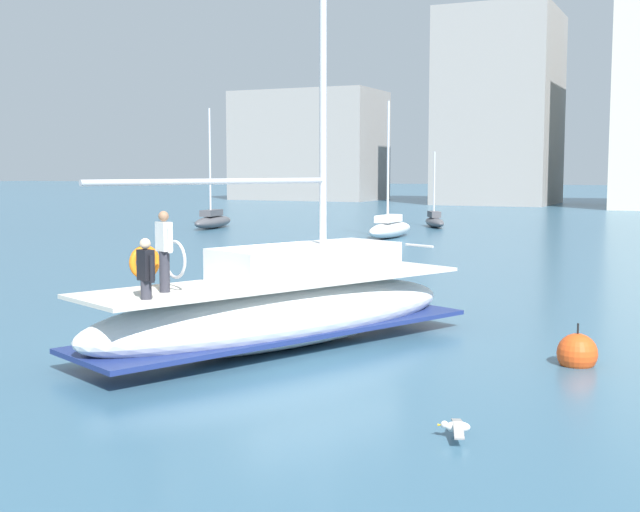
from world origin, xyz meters
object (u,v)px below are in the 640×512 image
object	(u,v)px
moored_catamaran	(213,220)
mooring_buoy	(577,353)
main_sailboat	(284,305)
moored_cutter_right	(435,221)
seagull	(456,426)
moored_sloop_near	(390,227)

from	to	relation	value
moored_catamaran	mooring_buoy	world-z (taller)	moored_catamaran
main_sailboat	moored_catamaran	world-z (taller)	main_sailboat
main_sailboat	mooring_buoy	xyz separation A→B (m)	(6.05, 0.82, -0.66)
moored_catamaran	mooring_buoy	xyz separation A→B (m)	(27.11, -30.15, -0.32)
moored_cutter_right	seagull	bearing A→B (deg)	-72.67
mooring_buoy	moored_catamaran	bearing A→B (deg)	131.97
main_sailboat	moored_sloop_near	bearing A→B (deg)	105.48
seagull	main_sailboat	bearing A→B (deg)	138.11
seagull	moored_catamaran	bearing A→B (deg)	126.36
main_sailboat	seagull	bearing A→B (deg)	-41.89
moored_sloop_near	seagull	distance (m)	35.67
moored_catamaran	moored_sloop_near	bearing A→B (deg)	-10.17
moored_catamaran	mooring_buoy	distance (m)	40.55
moored_sloop_near	mooring_buoy	world-z (taller)	moored_sloop_near
moored_cutter_right	seagull	world-z (taller)	moored_cutter_right
main_sailboat	seagull	xyz separation A→B (m)	(5.11, -4.59, -0.73)
moored_catamaran	mooring_buoy	bearing A→B (deg)	-48.03
moored_cutter_right	mooring_buoy	bearing A→B (deg)	-69.07
main_sailboat	moored_cutter_right	size ratio (longest dim) A/B	2.42
moored_catamaran	moored_cutter_right	xyz separation A→B (m)	(12.86, 7.12, -0.11)
moored_cutter_right	moored_sloop_near	bearing A→B (deg)	-88.31
moored_cutter_right	mooring_buoy	distance (m)	39.89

